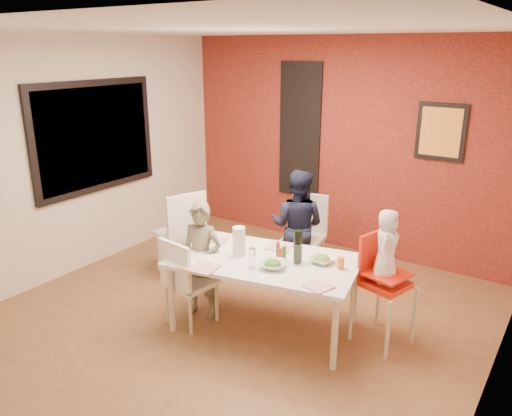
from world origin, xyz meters
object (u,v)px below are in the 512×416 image
Objects in this scene: child_far at (297,226)px; chair_left at (183,229)px; wine_bottle at (298,246)px; high_chair at (381,278)px; chair_far at (306,230)px; chair_near at (185,278)px; toddler at (386,246)px; child_near at (201,261)px; paper_towel_roll at (239,241)px; dining_table at (264,265)px.

chair_left is at bearing 19.29° from child_far.
child_far is at bearing 119.79° from wine_bottle.
high_chair is 0.79m from wine_bottle.
chair_far is 0.27m from child_far.
child_far is (1.13, 0.65, 0.08)m from chair_left.
chair_near is 1.87m from toddler.
wine_bottle is at bearing -143.60° from chair_near.
chair_far is 1.54m from high_chair.
chair_far is 0.92× the size of high_chair.
chair_near is at bearing 64.41° from chair_left.
child_near is 0.47m from paper_towel_roll.
toddler is (1.63, 0.79, 0.43)m from chair_near.
dining_table is 0.32m from paper_towel_roll.
child_far reaches higher than wine_bottle.
child_far is at bearing -97.23° from chair_near.
toddler is at bearing -146.91° from chair_near.
high_chair is at bearing 23.12° from dining_table.
chair_left reaches higher than chair_near.
child_near reaches higher than dining_table.
chair_far is 0.72× the size of child_far.
child_near is at bearing -163.30° from wine_bottle.
chair_left is 0.79× the size of child_far.
toddler is (1.26, -0.67, 0.28)m from child_far.
paper_towel_roll is (-0.25, -0.05, 0.20)m from dining_table.
chair_far is 1.42× the size of toddler.
paper_towel_roll reaches higher than chair_far.
chair_left is at bearing 130.69° from child_near.
child_far is (0.01, -0.24, 0.12)m from chair_far.
chair_left reaches higher than chair_far.
child_far is 1.11m from wine_bottle.
toddler reaches higher than wine_bottle.
child_near reaches higher than paper_towel_roll.
chair_near is 0.75× the size of child_near.
chair_left is at bearing -150.45° from chair_far.
chair_far reaches higher than chair_near.
child_far is 1.45m from toddler.
toddler is at bearing 111.08° from chair_left.
chair_left is 1.26m from paper_towel_roll.
chair_left is at bearing 105.68° from high_chair.
paper_towel_roll is at bearing 79.79° from child_far.
child_near is at bearing 62.42° from child_far.
high_chair is 1.69m from child_near.
toddler reaches higher than chair_left.
wine_bottle is (1.67, -0.29, 0.28)m from chair_left.
chair_left is at bearing 163.36° from dining_table.
chair_far is at bearing 91.01° from paper_towel_roll.
chair_left is 0.95m from child_near.
toddler is at bearing 6.14° from child_near.
child_near is at bearing -165.08° from paper_towel_roll.
child_far is (0.38, 1.46, 0.16)m from chair_near.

